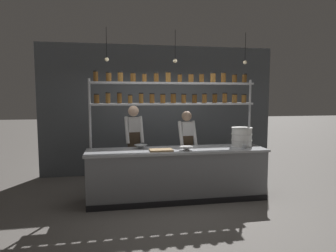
{
  "coord_description": "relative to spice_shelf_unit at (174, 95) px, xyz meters",
  "views": [
    {
      "loc": [
        -1.12,
        -5.2,
        1.88
      ],
      "look_at": [
        -0.13,
        0.2,
        1.32
      ],
      "focal_mm": 32.0,
      "sensor_mm": 36.0,
      "label": 1
    }
  ],
  "objects": [
    {
      "name": "ground_plane",
      "position": [
        -0.01,
        -0.33,
        -1.89
      ],
      "size": [
        40.0,
        40.0,
        0.0
      ],
      "primitive_type": "plane",
      "color": "slate"
    },
    {
      "name": "back_wall",
      "position": [
        -0.01,
        1.65,
        -0.36
      ],
      "size": [
        5.63,
        0.12,
        3.06
      ],
      "primitive_type": "cube",
      "color": "#4C5156",
      "rests_on": "ground_plane"
    },
    {
      "name": "prep_counter",
      "position": [
        -0.01,
        -0.33,
        -1.43
      ],
      "size": [
        3.23,
        0.76,
        0.92
      ],
      "color": "gray",
      "rests_on": "ground_plane"
    },
    {
      "name": "spice_shelf_unit",
      "position": [
        0.0,
        0.0,
        0.0
      ],
      "size": [
        3.12,
        0.28,
        2.33
      ],
      "color": "#ADAFB5",
      "rests_on": "ground_plane"
    },
    {
      "name": "chef_left",
      "position": [
        -0.74,
        0.42,
        -0.92
      ],
      "size": [
        0.39,
        0.31,
        1.68
      ],
      "rotation": [
        0.0,
        0.0,
        0.13
      ],
      "color": "black",
      "rests_on": "ground_plane"
    },
    {
      "name": "chef_center",
      "position": [
        0.31,
        0.25,
        -1.0
      ],
      "size": [
        0.38,
        0.3,
        1.57
      ],
      "rotation": [
        0.0,
        0.0,
        0.11
      ],
      "color": "black",
      "rests_on": "ground_plane"
    },
    {
      "name": "container_stack",
      "position": [
        1.27,
        -0.23,
        -0.79
      ],
      "size": [
        0.4,
        0.4,
        0.36
      ],
      "color": "white",
      "rests_on": "prep_counter"
    },
    {
      "name": "cutting_board",
      "position": [
        -0.32,
        -0.44,
        -0.96
      ],
      "size": [
        0.4,
        0.26,
        0.02
      ],
      "color": "#A88456",
      "rests_on": "prep_counter"
    },
    {
      "name": "prep_bowl_near_left",
      "position": [
        0.13,
        -0.49,
        -0.94
      ],
      "size": [
        0.25,
        0.25,
        0.07
      ],
      "color": "white",
      "rests_on": "prep_counter"
    },
    {
      "name": "prep_bowl_center_front",
      "position": [
        -0.65,
        -0.14,
        -0.94
      ],
      "size": [
        0.25,
        0.25,
        0.07
      ],
      "color": "#B2B7BC",
      "rests_on": "prep_counter"
    },
    {
      "name": "serving_cup_front",
      "position": [
        1.19,
        -0.53,
        -0.93
      ],
      "size": [
        0.07,
        0.07,
        0.08
      ],
      "color": "#B2B7BC",
      "rests_on": "prep_counter"
    },
    {
      "name": "pendant_light_row",
      "position": [
        -0.01,
        -0.33,
        0.62
      ],
      "size": [
        2.54,
        0.07,
        0.57
      ],
      "color": "black"
    }
  ]
}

